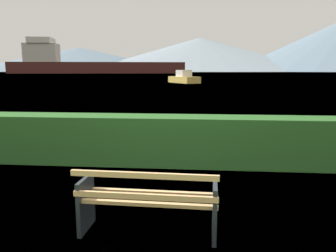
# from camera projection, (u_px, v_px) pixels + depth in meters

# --- Properties ---
(ground_plane) EXTENTS (1400.00, 1400.00, 0.00)m
(ground_plane) POSITION_uv_depth(u_px,v_px,m) (149.00, 232.00, 4.20)
(ground_plane) COLOR #4C6B33
(water_surface) EXTENTS (620.00, 620.00, 0.00)m
(water_surface) POSITION_uv_depth(u_px,v_px,m) (199.00, 72.00, 307.50)
(water_surface) COLOR slate
(water_surface) RESTS_ON ground_plane
(park_bench) EXTENTS (1.70, 0.63, 0.87)m
(park_bench) POSITION_uv_depth(u_px,v_px,m) (148.00, 202.00, 4.07)
(park_bench) COLOR tan
(park_bench) RESTS_ON ground_plane
(hedge_row) EXTENTS (9.83, 0.82, 1.03)m
(hedge_row) POSITION_uv_depth(u_px,v_px,m) (171.00, 140.00, 7.20)
(hedge_row) COLOR #285B23
(hedge_row) RESTS_ON ground_plane
(cargo_ship_large) EXTENTS (111.14, 38.54, 22.02)m
(cargo_ship_large) POSITION_uv_depth(u_px,v_px,m) (85.00, 64.00, 216.38)
(cargo_ship_large) COLOR #471E19
(cargo_ship_large) RESTS_ON water_surface
(sailboat_mid) EXTENTS (5.44, 7.27, 2.05)m
(sailboat_mid) POSITION_uv_depth(u_px,v_px,m) (184.00, 78.00, 53.43)
(sailboat_mid) COLOR gold
(sailboat_mid) RESTS_ON water_surface
(distant_hills) EXTENTS (835.07, 423.37, 86.36)m
(distant_hills) POSITION_uv_depth(u_px,v_px,m) (232.00, 51.00, 566.99)
(distant_hills) COLOR slate
(distant_hills) RESTS_ON ground_plane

